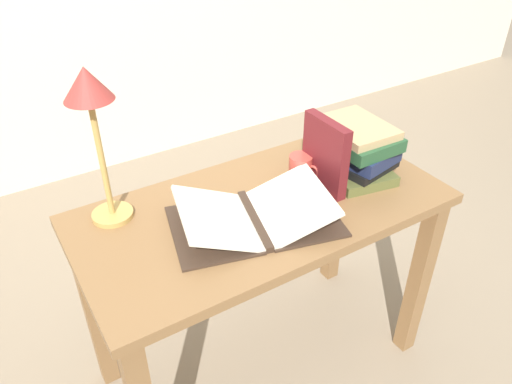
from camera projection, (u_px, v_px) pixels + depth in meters
ground_plane at (262, 359)px, 2.02m from camera, size 12.00×12.00×0.00m
reading_desk at (263, 237)px, 1.66m from camera, size 1.19×0.59×0.77m
open_book at (255, 215)px, 1.50m from camera, size 0.56×0.42×0.09m
book_stack_tall at (354, 149)px, 1.71m from camera, size 0.25×0.32×0.18m
book_standing_upright at (325, 155)px, 1.61m from camera, size 0.04×0.20×0.24m
reading_lamp at (91, 107)px, 1.33m from camera, size 0.13×0.13×0.48m
coffee_mug at (301, 169)px, 1.68m from camera, size 0.08×0.10×0.10m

